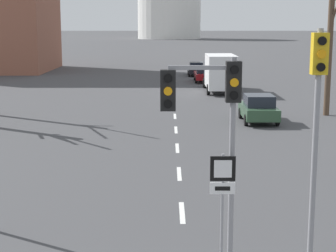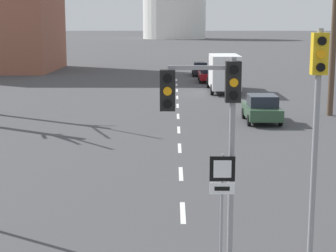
{
  "view_description": "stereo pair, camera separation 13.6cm",
  "coord_description": "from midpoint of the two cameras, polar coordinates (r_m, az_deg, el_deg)",
  "views": [
    {
      "loc": [
        -0.43,
        -8.72,
        5.74
      ],
      "look_at": [
        -0.44,
        5.95,
        3.04
      ],
      "focal_mm": 60.0,
      "sensor_mm": 36.0,
      "label": 1
    },
    {
      "loc": [
        -0.3,
        -8.72,
        5.74
      ],
      "look_at": [
        -0.44,
        5.95,
        3.04
      ],
      "focal_mm": 60.0,
      "sensor_mm": 36.0,
      "label": 2
    }
  ],
  "objects": [
    {
      "name": "lane_stripe_1",
      "position": [
        17.44,
        1.74,
        -8.77
      ],
      "size": [
        0.16,
        2.0,
        0.01
      ],
      "primitive_type": "cube",
      "color": "silver",
      "rests_on": "ground_plane"
    },
    {
      "name": "lane_stripe_2",
      "position": [
        21.73,
        1.5,
        -4.86
      ],
      "size": [
        0.16,
        2.0,
        0.01
      ],
      "primitive_type": "cube",
      "color": "silver",
      "rests_on": "ground_plane"
    },
    {
      "name": "lane_stripe_3",
      "position": [
        26.1,
        1.34,
        -2.25
      ],
      "size": [
        0.16,
        2.0,
        0.01
      ],
      "primitive_type": "cube",
      "color": "silver",
      "rests_on": "ground_plane"
    },
    {
      "name": "lane_stripe_4",
      "position": [
        30.51,
        1.23,
        -0.39
      ],
      "size": [
        0.16,
        2.0,
        0.01
      ],
      "primitive_type": "cube",
      "color": "silver",
      "rests_on": "ground_plane"
    },
    {
      "name": "lane_stripe_5",
      "position": [
        34.94,
        1.14,
        1.0
      ],
      "size": [
        0.16,
        2.0,
        0.01
      ],
      "primitive_type": "cube",
      "color": "silver",
      "rests_on": "ground_plane"
    },
    {
      "name": "lane_stripe_6",
      "position": [
        39.38,
        1.08,
        2.07
      ],
      "size": [
        0.16,
        2.0,
        0.01
      ],
      "primitive_type": "cube",
      "color": "silver",
      "rests_on": "ground_plane"
    },
    {
      "name": "lane_stripe_7",
      "position": [
        43.84,
        1.03,
        2.93
      ],
      "size": [
        0.16,
        2.0,
        0.01
      ],
      "primitive_type": "cube",
      "color": "silver",
      "rests_on": "ground_plane"
    },
    {
      "name": "lane_stripe_8",
      "position": [
        48.3,
        0.98,
        3.63
      ],
      "size": [
        0.16,
        2.0,
        0.01
      ],
      "primitive_type": "cube",
      "color": "silver",
      "rests_on": "ground_plane"
    },
    {
      "name": "lane_stripe_9",
      "position": [
        52.77,
        0.95,
        4.21
      ],
      "size": [
        0.16,
        2.0,
        0.01
      ],
      "primitive_type": "cube",
      "color": "silver",
      "rests_on": "ground_plane"
    },
    {
      "name": "lane_stripe_10",
      "position": [
        57.25,
        0.92,
        4.7
      ],
      "size": [
        0.16,
        2.0,
        0.01
      ],
      "primitive_type": "cube",
      "color": "silver",
      "rests_on": "ground_plane"
    },
    {
      "name": "traffic_signal_centre_tall",
      "position": [
        13.24,
        4.58,
        1.8
      ],
      "size": [
        1.89,
        0.34,
        4.97
      ],
      "color": "gray",
      "rests_on": "ground_plane"
    },
    {
      "name": "traffic_signal_near_right",
      "position": [
        13.57,
        15.19,
        2.25
      ],
      "size": [
        0.36,
        0.34,
        5.62
      ],
      "color": "gray",
      "rests_on": "ground_plane"
    },
    {
      "name": "route_sign_post",
      "position": [
        13.43,
        5.8,
        -6.43
      ],
      "size": [
        0.6,
        0.08,
        2.71
      ],
      "color": "gray",
      "rests_on": "ground_plane"
    },
    {
      "name": "sedan_near_left",
      "position": [
        33.19,
        9.62,
        1.77
      ],
      "size": [
        1.96,
        4.02,
        1.63
      ],
      "color": "#2D4C33",
      "rests_on": "ground_plane"
    },
    {
      "name": "sedan_near_right",
      "position": [
        61.87,
        3.35,
        5.82
      ],
      "size": [
        1.74,
        3.95,
        1.51
      ],
      "color": "black",
      "rests_on": "ground_plane"
    },
    {
      "name": "sedan_mid_centre",
      "position": [
        55.48,
        4.14,
        5.3
      ],
      "size": [
        1.83,
        4.55,
        1.55
      ],
      "color": "maroon",
      "rests_on": "ground_plane"
    },
    {
      "name": "delivery_truck",
      "position": [
        47.51,
        5.75,
        5.52
      ],
      "size": [
        2.44,
        7.2,
        3.14
      ],
      "color": "#333842",
      "rests_on": "ground_plane"
    },
    {
      "name": "bare_tree_right_far",
      "position": [
        36.3,
        16.81,
        8.75
      ],
      "size": [
        2.76,
        3.8,
        9.88
      ],
      "color": "brown",
      "rests_on": "ground_plane"
    }
  ]
}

